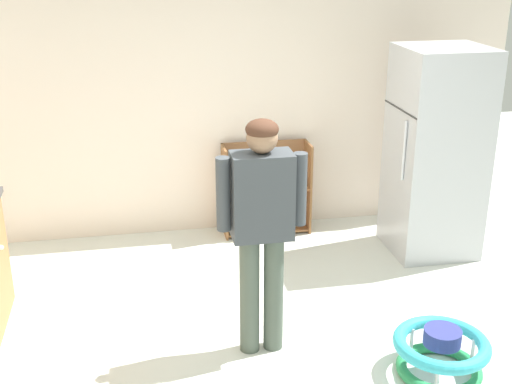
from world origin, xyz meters
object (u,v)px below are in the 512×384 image
(standing_person, at_px, (262,218))
(refrigerator, at_px, (436,153))
(baby_walker, at_px, (441,352))
(bookshelf, at_px, (261,194))

(standing_person, bearing_deg, refrigerator, 35.59)
(standing_person, height_order, baby_walker, standing_person)
(bookshelf, bearing_deg, baby_walker, -74.41)
(refrigerator, distance_m, standing_person, 2.17)
(bookshelf, bearing_deg, standing_person, -101.10)
(bookshelf, distance_m, standing_person, 2.03)
(baby_walker, bearing_deg, bookshelf, 105.59)
(refrigerator, bearing_deg, baby_walker, -112.11)
(baby_walker, bearing_deg, standing_person, 154.68)
(standing_person, bearing_deg, bookshelf, 78.90)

